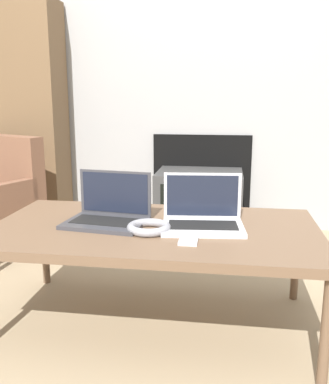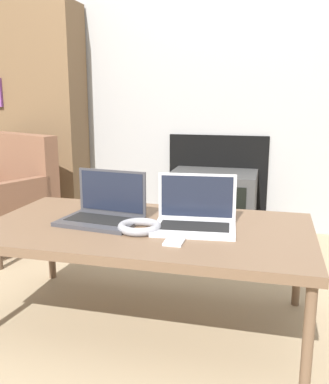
{
  "view_description": "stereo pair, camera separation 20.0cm",
  "coord_description": "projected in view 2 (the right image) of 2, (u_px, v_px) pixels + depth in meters",
  "views": [
    {
      "loc": [
        0.28,
        -1.42,
        0.94
      ],
      "look_at": [
        0.0,
        0.51,
        0.51
      ],
      "focal_mm": 40.0,
      "sensor_mm": 36.0,
      "label": 1
    },
    {
      "loc": [
        0.48,
        -1.38,
        0.94
      ],
      "look_at": [
        0.0,
        0.51,
        0.51
      ],
      "focal_mm": 40.0,
      "sensor_mm": 36.0,
      "label": 2
    }
  ],
  "objects": [
    {
      "name": "bookshelf",
      "position": [
        34.0,
        117.0,
        3.17
      ],
      "size": [
        0.74,
        0.32,
        1.58
      ],
      "color": "brown",
      "rests_on": "ground_plane"
    },
    {
      "name": "tv",
      "position": [
        213.0,
        205.0,
        2.9
      ],
      "size": [
        0.57,
        0.44,
        0.45
      ],
      "color": "#383838",
      "rests_on": "ground_plane"
    },
    {
      "name": "laptop_right",
      "position": [
        195.0,
        217.0,
        1.71
      ],
      "size": [
        0.34,
        0.26,
        0.21
      ],
      "rotation": [
        0.0,
        0.0,
        0.09
      ],
      "color": "silver",
      "rests_on": "table"
    },
    {
      "name": "wall_back",
      "position": [
        207.0,
        45.0,
        2.95
      ],
      "size": [
        7.0,
        0.08,
        2.6
      ],
      "color": "#999999",
      "rests_on": "ground_plane"
    },
    {
      "name": "table",
      "position": [
        146.0,
        233.0,
        1.74
      ],
      "size": [
        1.32,
        0.72,
        0.43
      ],
      "color": "brown",
      "rests_on": "ground_plane"
    },
    {
      "name": "armchair",
      "position": [
        2.0,
        193.0,
        2.71
      ],
      "size": [
        0.8,
        0.83,
        0.71
      ],
      "rotation": [
        0.0,
        0.0,
        -0.41
      ],
      "color": "brown",
      "rests_on": "ground_plane"
    },
    {
      "name": "ground_plane",
      "position": [
        131.0,
        350.0,
        1.63
      ],
      "size": [
        14.0,
        14.0,
        0.0
      ],
      "primitive_type": "plane",
      "color": "#998466"
    },
    {
      "name": "laptop_left",
      "position": [
        104.0,
        211.0,
        1.8
      ],
      "size": [
        0.35,
        0.27,
        0.21
      ],
      "rotation": [
        0.0,
        0.0,
        -0.13
      ],
      "color": "#38383D",
      "rests_on": "table"
    },
    {
      "name": "headphones",
      "position": [
        140.0,
        227.0,
        1.67
      ],
      "size": [
        0.17,
        0.17,
        0.03
      ],
      "color": "gray",
      "rests_on": "table"
    },
    {
      "name": "phone",
      "position": [
        176.0,
        240.0,
        1.55
      ],
      "size": [
        0.07,
        0.13,
        0.01
      ],
      "color": "silver",
      "rests_on": "table"
    }
  ]
}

